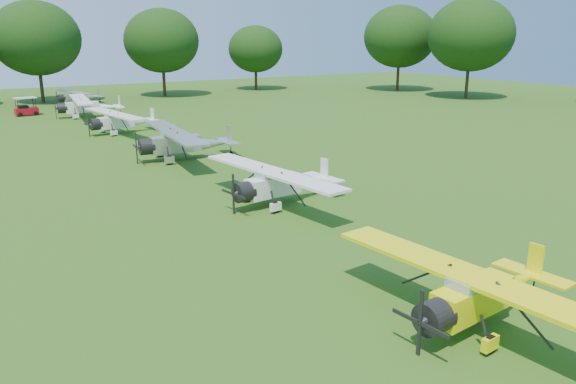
% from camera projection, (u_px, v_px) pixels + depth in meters
% --- Properties ---
extents(ground, '(160.00, 160.00, 0.00)m').
position_uv_depth(ground, '(275.00, 213.00, 28.20)').
color(ground, '#254F13').
rests_on(ground, ground).
extents(tree_belt, '(137.36, 130.27, 14.52)m').
position_uv_depth(tree_belt, '(334.00, 48.00, 27.95)').
color(tree_belt, '#322613').
rests_on(tree_belt, ground).
extents(aircraft_2, '(6.34, 10.09, 1.98)m').
position_uv_depth(aircraft_2, '(482.00, 290.00, 17.12)').
color(aircraft_2, '#E9E609').
rests_on(aircraft_2, ground).
extents(aircraft_3, '(6.57, 10.43, 2.05)m').
position_uv_depth(aircraft_3, '(280.00, 181.00, 29.58)').
color(aircraft_3, white).
rests_on(aircraft_3, ground).
extents(aircraft_4, '(7.30, 11.62, 2.28)m').
position_uv_depth(aircraft_4, '(183.00, 141.00, 39.99)').
color(aircraft_4, '#B4B4B9').
rests_on(aircraft_4, ground).
extents(aircraft_5, '(6.58, 10.43, 2.05)m').
position_uv_depth(aircraft_5, '(121.00, 120.00, 50.72)').
color(aircraft_5, white).
rests_on(aircraft_5, ground).
extents(aircraft_6, '(7.07, 11.24, 2.21)m').
position_uv_depth(aircraft_6, '(87.00, 105.00, 60.47)').
color(aircraft_6, white).
rests_on(aircraft_6, ground).
extents(aircraft_7, '(5.85, 9.27, 1.82)m').
position_uv_depth(aircraft_7, '(78.00, 96.00, 71.86)').
color(aircraft_7, '#B4B4B9').
rests_on(aircraft_7, ground).
extents(golf_cart, '(2.45, 1.65, 1.98)m').
position_uv_depth(golf_cart, '(26.00, 110.00, 61.78)').
color(golf_cart, '#9E0B19').
rests_on(golf_cart, ground).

